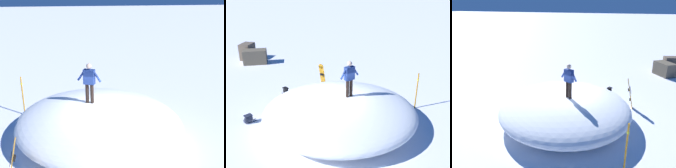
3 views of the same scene
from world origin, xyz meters
TOP-DOWN VIEW (x-y plane):
  - ground at (0.00, 0.00)m, footprint 240.00×240.00m
  - snow_mound at (-0.45, -0.16)m, footprint 8.84×8.66m
  - snowboarder_standing at (-0.75, -0.46)m, footprint 0.53×0.92m
  - snowboard_primary_upright at (2.03, -3.10)m, footprint 0.30×0.41m
  - trail_marker_pole at (-3.20, -3.30)m, footprint 0.10×0.10m

SIDE VIEW (x-z plane):
  - ground at x=0.00m, z-range 0.00..0.00m
  - snow_mound at x=-0.45m, z-range 0.00..1.39m
  - snowboard_primary_upright at x=2.03m, z-range 0.03..1.76m
  - trail_marker_pole at x=-3.20m, z-range 0.05..1.95m
  - snowboarder_standing at x=-0.75m, z-range 1.50..3.11m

